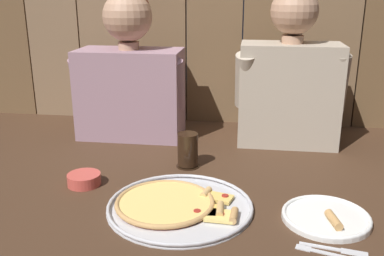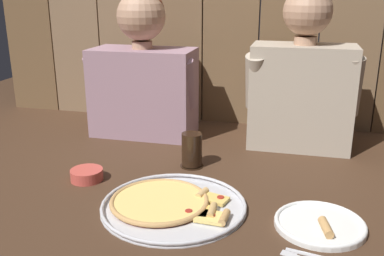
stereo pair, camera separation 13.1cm
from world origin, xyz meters
TOP-DOWN VIEW (x-y plane):
  - ground_plane at (0.00, 0.00)m, footprint 3.20×3.20m
  - pizza_tray at (-0.03, -0.07)m, footprint 0.41×0.41m
  - dinner_plate at (0.38, -0.08)m, footprint 0.23×0.23m
  - drinking_glass at (-0.04, 0.23)m, footprint 0.08×0.08m
  - dipping_bowl at (-0.33, 0.04)m, footprint 0.10×0.10m
  - table_fork at (0.34, -0.24)m, footprint 0.13×0.05m
  - table_knife at (0.38, -0.22)m, footprint 0.16×0.05m
  - diner_left at (-0.31, 0.52)m, footprint 0.45×0.21m
  - diner_right at (0.31, 0.52)m, footprint 0.41×0.21m

SIDE VIEW (x-z plane):
  - ground_plane at x=0.00m, z-range 0.00..0.00m
  - table_knife at x=0.38m, z-range 0.00..0.00m
  - table_fork at x=0.34m, z-range 0.00..0.01m
  - dinner_plate at x=0.38m, z-range -0.01..0.03m
  - pizza_tray at x=-0.03m, z-range 0.00..0.02m
  - dipping_bowl at x=-0.33m, z-range 0.00..0.04m
  - drinking_glass at x=-0.04m, z-range 0.00..0.12m
  - diner_left at x=-0.31m, z-range -0.03..0.55m
  - diner_right at x=0.31m, z-range -0.03..0.57m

